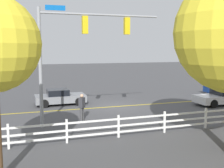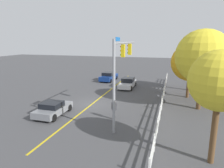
% 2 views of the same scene
% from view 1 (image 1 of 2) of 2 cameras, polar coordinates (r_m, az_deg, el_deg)
% --- Properties ---
extents(ground_plane, '(120.00, 120.00, 0.00)m').
position_cam_1_polar(ground_plane, '(21.52, 0.46, -4.66)').
color(ground_plane, '#444447').
extents(lane_center_stripe, '(28.00, 0.16, 0.01)m').
position_cam_1_polar(lane_center_stripe, '(23.10, 9.92, -3.93)').
color(lane_center_stripe, gold).
rests_on(lane_center_stripe, ground_plane).
extents(signal_assembly, '(7.17, 0.37, 6.81)m').
position_cam_1_polar(signal_assembly, '(16.15, -7.49, 8.41)').
color(signal_assembly, gray).
rests_on(signal_assembly, ground_plane).
extents(car_0, '(4.74, 1.89, 1.38)m').
position_cam_1_polar(car_0, '(23.99, 22.00, -2.36)').
color(car_0, silver).
rests_on(car_0, ground_plane).
extents(car_2, '(3.92, 1.98, 1.25)m').
position_cam_1_polar(car_2, '(22.60, -10.63, -2.65)').
color(car_2, slate).
rests_on(car_2, ground_plane).
extents(pedestrian, '(0.46, 0.47, 1.69)m').
position_cam_1_polar(pedestrian, '(17.28, -6.17, -4.55)').
color(pedestrian, '#3F3F42').
rests_on(pedestrian, ground_plane).
extents(white_rail_fence, '(26.10, 0.10, 1.15)m').
position_cam_1_polar(white_rail_fence, '(16.58, 18.61, -6.56)').
color(white_rail_fence, white).
rests_on(white_rail_fence, ground_plane).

